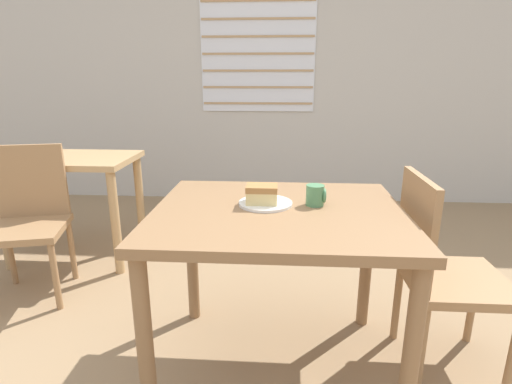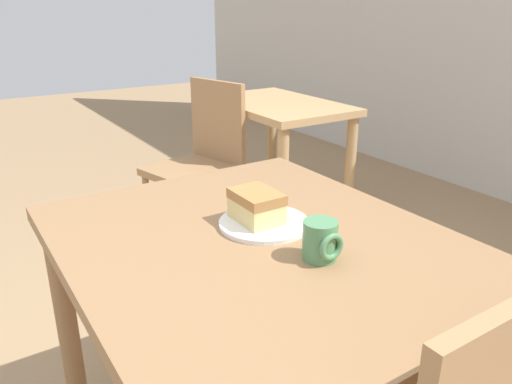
# 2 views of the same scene
# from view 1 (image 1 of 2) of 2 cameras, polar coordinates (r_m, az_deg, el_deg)

# --- Properties ---
(wall_back) EXTENTS (10.00, 0.10, 2.80)m
(wall_back) POSITION_cam_1_polar(r_m,az_deg,el_deg) (4.21, 3.07, 17.72)
(wall_back) COLOR beige
(wall_back) RESTS_ON ground_plane
(dining_table_near) EXTENTS (1.02, 0.86, 0.77)m
(dining_table_near) POSITION_cam_1_polar(r_m,az_deg,el_deg) (1.68, 3.15, -5.97)
(dining_table_near) COLOR olive
(dining_table_near) RESTS_ON ground_plane
(dining_table_far) EXTENTS (0.88, 0.57, 0.76)m
(dining_table_far) POSITION_cam_1_polar(r_m,az_deg,el_deg) (3.11, -24.86, 1.94)
(dining_table_far) COLOR tan
(dining_table_far) RESTS_ON ground_plane
(chair_near_window) EXTENTS (0.43, 0.43, 0.90)m
(chair_near_window) POSITION_cam_1_polar(r_m,az_deg,el_deg) (1.95, 24.88, -9.91)
(chair_near_window) COLOR #9E754C
(chair_near_window) RESTS_ON ground_plane
(chair_far_corner) EXTENTS (0.52, 0.52, 0.90)m
(chair_far_corner) POSITION_cam_1_polar(r_m,az_deg,el_deg) (2.75, -29.73, -3.04)
(chair_far_corner) COLOR #9E754C
(chair_far_corner) RESTS_ON ground_plane
(plate) EXTENTS (0.23, 0.23, 0.01)m
(plate) POSITION_cam_1_polar(r_m,az_deg,el_deg) (1.69, 1.30, -1.62)
(plate) COLOR white
(plate) RESTS_ON dining_table_near
(cake_slice) EXTENTS (0.13, 0.10, 0.08)m
(cake_slice) POSITION_cam_1_polar(r_m,az_deg,el_deg) (1.66, 0.84, -0.28)
(cake_slice) COLOR #E0C67F
(cake_slice) RESTS_ON plate
(coffee_mug) EXTENTS (0.08, 0.08, 0.09)m
(coffee_mug) POSITION_cam_1_polar(r_m,az_deg,el_deg) (1.69, 8.55, -0.46)
(coffee_mug) COLOR #4C8456
(coffee_mug) RESTS_ON dining_table_near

